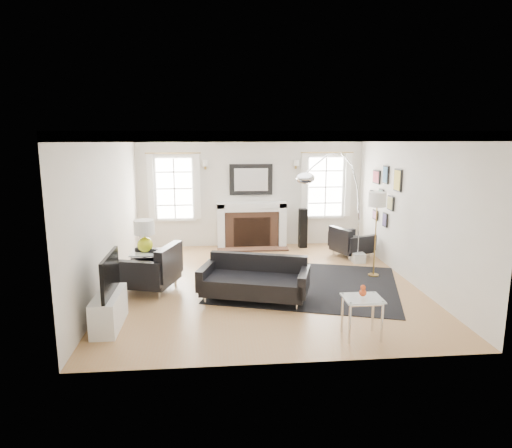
{
  "coord_description": "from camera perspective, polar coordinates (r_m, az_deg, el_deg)",
  "views": [
    {
      "loc": [
        -0.9,
        -8.09,
        2.79
      ],
      "look_at": [
        -0.12,
        0.3,
        1.08
      ],
      "focal_mm": 32.0,
      "sensor_mm": 36.0,
      "label": 1
    }
  ],
  "objects": [
    {
      "name": "coffee_table",
      "position": [
        8.46,
        -3.13,
        -5.3
      ],
      "size": [
        0.87,
        0.87,
        0.39
      ],
      "color": "silver",
      "rests_on": "floor"
    },
    {
      "name": "back_wall",
      "position": [
        11.21,
        -0.64,
        4.33
      ],
      "size": [
        5.5,
        0.04,
        2.8
      ],
      "primitive_type": "cube",
      "color": "silver",
      "rests_on": "floor"
    },
    {
      "name": "tv_unit",
      "position": [
        7.02,
        -17.89,
        -9.65
      ],
      "size": [
        0.35,
        1.0,
        1.09
      ],
      "color": "white",
      "rests_on": "floor"
    },
    {
      "name": "fireplace",
      "position": [
        11.15,
        -0.55,
        -0.18
      ],
      "size": [
        1.7,
        0.69,
        1.11
      ],
      "color": "white",
      "rests_on": "floor"
    },
    {
      "name": "nesting_table",
      "position": [
        6.49,
        13.13,
        -9.93
      ],
      "size": [
        0.52,
        0.44,
        0.58
      ],
      "color": "silver",
      "rests_on": "floor"
    },
    {
      "name": "left_wall",
      "position": [
        8.42,
        -17.92,
        1.39
      ],
      "size": [
        0.04,
        6.0,
        2.8
      ],
      "primitive_type": "cube",
      "color": "silver",
      "rests_on": "floor"
    },
    {
      "name": "area_rug",
      "position": [
        8.62,
        6.29,
        -7.46
      ],
      "size": [
        3.94,
        3.58,
        0.01
      ],
      "primitive_type": "cube",
      "rotation": [
        0.0,
        0.0,
        -0.3
      ],
      "color": "black",
      "rests_on": "floor"
    },
    {
      "name": "stick_floor_lamp",
      "position": [
        9.01,
        14.9,
        2.46
      ],
      "size": [
        0.34,
        0.34,
        1.66
      ],
      "color": "#A57F39",
      "rests_on": "floor"
    },
    {
      "name": "mantel_mirror",
      "position": [
        11.14,
        -0.63,
        5.58
      ],
      "size": [
        1.05,
        0.07,
        0.75
      ],
      "color": "black",
      "rests_on": "back_wall"
    },
    {
      "name": "armchair_right",
      "position": [
        10.58,
        11.62,
        -2.33
      ],
      "size": [
        0.99,
        1.04,
        0.56
      ],
      "color": "black",
      "rests_on": "floor"
    },
    {
      "name": "window_left",
      "position": [
        11.16,
        -10.16,
        4.42
      ],
      "size": [
        1.24,
        0.15,
        1.62
      ],
      "color": "white",
      "rests_on": "back_wall"
    },
    {
      "name": "orange_vase",
      "position": [
        6.42,
        13.22,
        -8.18
      ],
      "size": [
        0.1,
        0.1,
        0.16
      ],
      "color": "#D0471A",
      "rests_on": "nesting_table"
    },
    {
      "name": "gourd_lamp",
      "position": [
        8.69,
        -13.77,
        -1.2
      ],
      "size": [
        0.38,
        0.38,
        0.61
      ],
      "color": "yellow",
      "rests_on": "side_table_left"
    },
    {
      "name": "arc_floor_lamp",
      "position": [
        9.2,
        9.75,
        2.23
      ],
      "size": [
        1.75,
        1.62,
        2.48
      ],
      "color": "silver",
      "rests_on": "floor"
    },
    {
      "name": "crown_molding",
      "position": [
        8.14,
        1.07,
        11.1
      ],
      "size": [
        5.5,
        6.0,
        0.12
      ],
      "primitive_type": "cube",
      "color": "white",
      "rests_on": "back_wall"
    },
    {
      "name": "gallery_wall",
      "position": [
        10.14,
        15.7,
        3.91
      ],
      "size": [
        0.04,
        1.73,
        1.29
      ],
      "color": "black",
      "rests_on": "right_wall"
    },
    {
      "name": "side_table_left",
      "position": [
        8.8,
        -13.63,
        -4.12
      ],
      "size": [
        0.53,
        0.53,
        0.58
      ],
      "color": "silver",
      "rests_on": "floor"
    },
    {
      "name": "armchair_left",
      "position": [
        8.34,
        -12.88,
        -5.6
      ],
      "size": [
        1.18,
        1.25,
        0.69
      ],
      "color": "black",
      "rests_on": "floor"
    },
    {
      "name": "speaker_tower",
      "position": [
        11.19,
        5.88,
        -0.52
      ],
      "size": [
        0.2,
        0.2,
        0.96
      ],
      "primitive_type": "cube",
      "rotation": [
        0.0,
        0.0,
        0.04
      ],
      "color": "black",
      "rests_on": "floor"
    },
    {
      "name": "right_wall",
      "position": [
        8.98,
        18.77,
        1.94
      ],
      "size": [
        0.04,
        6.0,
        2.8
      ],
      "primitive_type": "cube",
      "color": "silver",
      "rests_on": "floor"
    },
    {
      "name": "floor",
      "position": [
        8.61,
        1.01,
        -7.47
      ],
      "size": [
        6.0,
        6.0,
        0.0
      ],
      "primitive_type": "plane",
      "color": "#AC7948",
      "rests_on": "ground"
    },
    {
      "name": "front_wall",
      "position": [
        5.35,
        4.57,
        -3.63
      ],
      "size": [
        5.5,
        0.04,
        2.8
      ],
      "primitive_type": "cube",
      "color": "silver",
      "rests_on": "floor"
    },
    {
      "name": "ceiling",
      "position": [
        8.14,
        1.08,
        11.52
      ],
      "size": [
        5.5,
        6.0,
        0.02
      ],
      "primitive_type": "cube",
      "color": "white",
      "rests_on": "back_wall"
    },
    {
      "name": "window_right",
      "position": [
        11.45,
        8.67,
        4.65
      ],
      "size": [
        1.24,
        0.15,
        1.62
      ],
      "color": "white",
      "rests_on": "back_wall"
    },
    {
      "name": "sofa",
      "position": [
        7.77,
        -0.13,
        -7.08
      ],
      "size": [
        1.96,
        1.3,
        0.59
      ],
      "color": "black",
      "rests_on": "floor"
    }
  ]
}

